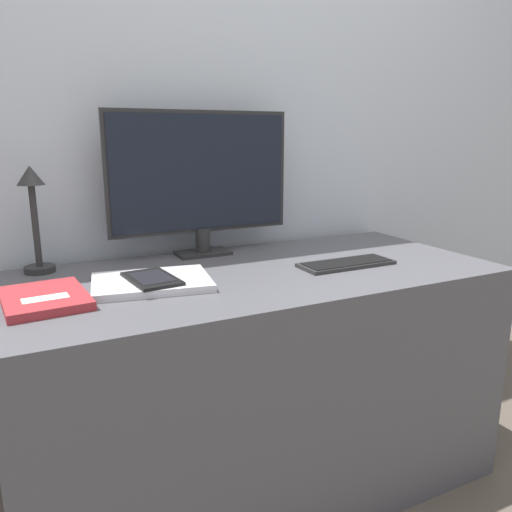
# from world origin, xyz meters

# --- Properties ---
(ground_plane) EXTENTS (10.00, 10.00, 0.00)m
(ground_plane) POSITION_xyz_m (0.00, 0.00, 0.00)
(ground_plane) COLOR brown
(wall_back) EXTENTS (3.60, 0.05, 2.40)m
(wall_back) POSITION_xyz_m (0.00, 0.58, 1.20)
(wall_back) COLOR #B2BCC6
(wall_back) RESTS_ON ground_plane
(desk) EXTENTS (1.52, 0.71, 0.76)m
(desk) POSITION_xyz_m (0.00, 0.15, 0.38)
(desk) COLOR #4C4C51
(desk) RESTS_ON ground_plane
(monitor) EXTENTS (0.66, 0.11, 0.50)m
(monitor) POSITION_xyz_m (-0.08, 0.44, 1.03)
(monitor) COLOR #262626
(monitor) RESTS_ON desk
(keyboard) EXTENTS (0.32, 0.12, 0.01)m
(keyboard) POSITION_xyz_m (0.29, 0.08, 0.76)
(keyboard) COLOR #282828
(keyboard) RESTS_ON desk
(laptop) EXTENTS (0.36, 0.29, 0.02)m
(laptop) POSITION_xyz_m (-0.35, 0.14, 0.77)
(laptop) COLOR #BCBCC1
(laptop) RESTS_ON desk
(ereader) EXTENTS (0.14, 0.21, 0.01)m
(ereader) POSITION_xyz_m (-0.35, 0.12, 0.78)
(ereader) COLOR black
(ereader) RESTS_ON laptop
(desk_lamp) EXTENTS (0.09, 0.09, 0.33)m
(desk_lamp) POSITION_xyz_m (-0.62, 0.44, 0.96)
(desk_lamp) COLOR #282828
(desk_lamp) RESTS_ON desk
(notebook) EXTENTS (0.22, 0.28, 0.02)m
(notebook) POSITION_xyz_m (-0.63, 0.11, 0.77)
(notebook) COLOR maroon
(notebook) RESTS_ON desk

